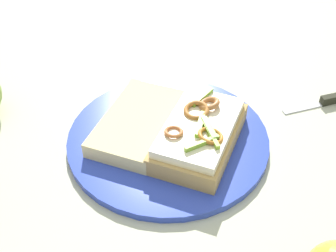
{
  "coord_description": "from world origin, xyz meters",
  "views": [
    {
      "loc": [
        -0.42,
        0.25,
        0.46
      ],
      "look_at": [
        0.0,
        0.0,
        0.03
      ],
      "focal_mm": 49.06,
      "sensor_mm": 36.0,
      "label": 1
    }
  ],
  "objects_px": {
    "plate": "(168,139)",
    "bread_slice_side": "(138,123)",
    "sandwich": "(199,134)",
    "knife": "(329,100)"
  },
  "relations": [
    {
      "from": "plate",
      "to": "bread_slice_side",
      "type": "bearing_deg",
      "value": 38.15
    },
    {
      "from": "bread_slice_side",
      "to": "sandwich",
      "type": "bearing_deg",
      "value": 89.62
    },
    {
      "from": "plate",
      "to": "sandwich",
      "type": "height_order",
      "value": "sandwich"
    },
    {
      "from": "sandwich",
      "to": "plate",
      "type": "bearing_deg",
      "value": -89.57
    },
    {
      "from": "sandwich",
      "to": "knife",
      "type": "xyz_separation_m",
      "value": [
        -0.02,
        -0.24,
        -0.03
      ]
    },
    {
      "from": "sandwich",
      "to": "knife",
      "type": "distance_m",
      "value": 0.24
    },
    {
      "from": "sandwich",
      "to": "bread_slice_side",
      "type": "relative_size",
      "value": 1.14
    },
    {
      "from": "knife",
      "to": "plate",
      "type": "bearing_deg",
      "value": 1.41
    },
    {
      "from": "knife",
      "to": "sandwich",
      "type": "bearing_deg",
      "value": 8.64
    },
    {
      "from": "plate",
      "to": "knife",
      "type": "distance_m",
      "value": 0.27
    }
  ]
}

